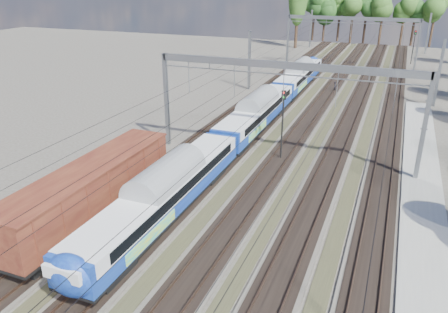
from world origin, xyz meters
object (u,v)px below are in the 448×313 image
at_px(freight_boxcar, 92,189).
at_px(worker, 335,87).
at_px(emu_train, 257,109).
at_px(signal_far, 414,43).
at_px(signal_near, 283,117).

relative_size(freight_boxcar, worker, 9.87).
height_order(emu_train, worker, emu_train).
bearing_deg(freight_boxcar, signal_far, 74.28).
bearing_deg(emu_train, worker, 75.73).
bearing_deg(emu_train, signal_far, 72.45).
xyz_separation_m(freight_boxcar, signal_far, (19.98, 71.00, 1.56)).
relative_size(emu_train, signal_far, 9.74).
distance_m(emu_train, signal_near, 8.24).
distance_m(worker, signal_far, 30.16).
relative_size(emu_train, worker, 39.45).
bearing_deg(worker, signal_far, -12.94).
relative_size(freight_boxcar, signal_far, 2.44).
distance_m(freight_boxcar, worker, 43.94).
distance_m(emu_train, freight_boxcar, 22.51).
bearing_deg(freight_boxcar, worker, 77.13).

